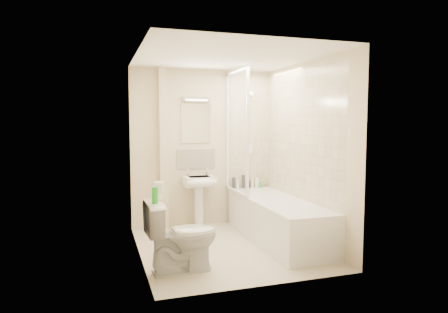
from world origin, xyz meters
name	(u,v)px	position (x,y,z in m)	size (l,w,h in m)	color
floor	(228,247)	(0.00, 0.00, 0.00)	(2.50, 2.50, 0.00)	beige
wall_back	(203,148)	(0.00, 1.25, 1.20)	(2.20, 0.02, 2.40)	beige
wall_left	(139,156)	(-1.10, 0.00, 1.20)	(0.02, 2.50, 2.40)	beige
wall_right	(306,152)	(1.10, 0.00, 1.20)	(0.02, 2.50, 2.40)	beige
ceiling	(228,57)	(0.00, 0.00, 2.40)	(2.20, 2.50, 0.02)	white
tile_back	(248,133)	(0.75, 1.24, 1.42)	(0.70, 0.01, 1.75)	beige
tile_right	(301,135)	(1.09, 0.12, 1.42)	(0.01, 2.10, 1.75)	beige
pipe_boxing	(163,149)	(-0.62, 1.19, 1.20)	(0.12, 0.12, 2.40)	beige
splashback	(196,159)	(-0.11, 1.24, 1.03)	(0.60, 0.01, 0.30)	beige
mirror	(196,123)	(-0.11, 1.24, 1.58)	(0.46, 0.01, 0.60)	white
strip_light	(196,99)	(-0.11, 1.22, 1.95)	(0.42, 0.07, 0.07)	silver
bathtub	(277,219)	(0.75, 0.12, 0.29)	(0.70, 2.10, 0.55)	white
shower_screen	(237,132)	(0.40, 0.80, 1.45)	(0.04, 0.92, 1.80)	white
shower_fixture	(249,125)	(0.75, 1.19, 1.55)	(0.10, 0.16, 0.99)	white
pedestal_sink	(200,187)	(-0.11, 1.01, 0.63)	(0.46, 0.45, 0.89)	white
bottle_black_a	(234,183)	(0.48, 1.16, 0.64)	(0.05, 0.05, 0.17)	black
bottle_white_a	(237,184)	(0.54, 1.16, 0.62)	(0.05, 0.05, 0.14)	white
bottle_black_b	(243,182)	(0.64, 1.16, 0.66)	(0.05, 0.05, 0.21)	black
bottle_blue	(249,184)	(0.73, 1.16, 0.61)	(0.05, 0.05, 0.12)	#131453
bottle_cream	(252,182)	(0.80, 1.16, 0.64)	(0.05, 0.05, 0.17)	beige
bottle_white_b	(257,182)	(0.87, 1.16, 0.63)	(0.06, 0.06, 0.16)	white
bottle_green	(259,185)	(0.92, 1.16, 0.59)	(0.07, 0.07, 0.08)	green
toilet	(182,236)	(-0.72, -0.61, 0.39)	(0.78, 0.48, 0.77)	white
toilet_roll_lower	(157,196)	(-0.97, -0.51, 0.82)	(0.10, 0.10, 0.09)	white
toilet_roll_upper	(159,187)	(-0.94, -0.53, 0.91)	(0.11, 0.11, 0.11)	white
green_bottle	(155,195)	(-1.01, -0.70, 0.86)	(0.06, 0.06, 0.17)	green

